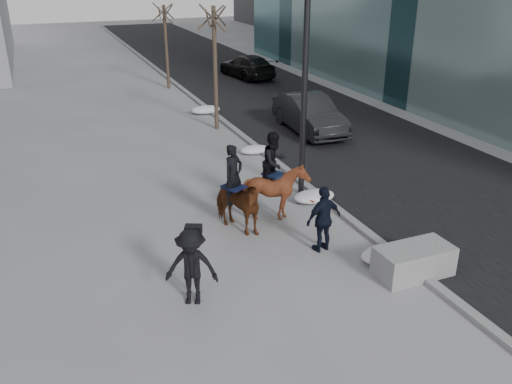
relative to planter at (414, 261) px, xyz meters
name	(u,v)px	position (x,y,z in m)	size (l,w,h in m)	color
ground	(275,266)	(-2.88, 1.57, -0.36)	(120.00, 120.00, 0.00)	gray
road	(327,127)	(4.12, 11.57, -0.36)	(8.00, 90.00, 0.01)	black
curb	(243,136)	(0.12, 11.57, -0.30)	(0.25, 90.00, 0.12)	gray
planter	(414,261)	(0.00, 0.00, 0.00)	(1.82, 0.91, 0.73)	#939496
car_near	(310,114)	(3.09, 11.30, 0.42)	(1.66, 4.77, 1.57)	black
car_far	(247,66)	(4.88, 23.27, 0.34)	(1.96, 4.82, 1.40)	black
tree_near	(215,63)	(-0.48, 13.22, 2.51)	(1.20, 1.20, 5.74)	#392E22
tree_far	(166,43)	(-0.48, 22.07, 2.19)	(1.20, 1.20, 5.11)	#3C2D23
mounted_left	(235,200)	(-3.09, 3.73, 0.54)	(1.57, 2.07, 2.43)	#47260E
mounted_right	(276,185)	(-1.76, 4.04, 0.66)	(1.85, 1.93, 2.55)	#481C0E
feeder	(324,219)	(-1.40, 1.86, 0.51)	(1.08, 0.93, 1.75)	black
camera_crew	(191,267)	(-5.13, 0.88, 0.52)	(1.30, 1.07, 1.75)	black
lamppost	(308,32)	(-0.28, 5.26, 4.63)	(0.25, 1.24, 9.09)	black
snow_piles	(273,163)	(-0.18, 7.80, -0.19)	(1.45, 16.01, 0.37)	silver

